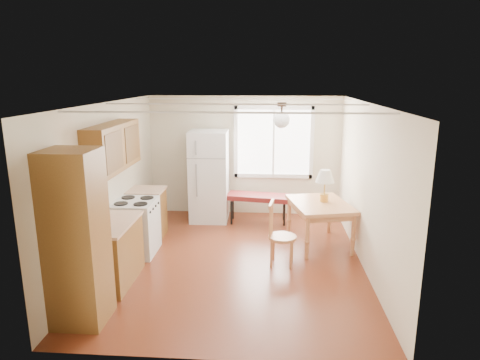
# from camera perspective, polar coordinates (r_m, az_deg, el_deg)

# --- Properties ---
(room_shell) EXTENTS (4.60, 5.60, 2.62)m
(room_shell) POSITION_cam_1_polar(r_m,az_deg,el_deg) (6.59, -0.64, -0.70)
(room_shell) COLOR #4D1D10
(room_shell) RESTS_ON ground
(kitchen_run) EXTENTS (0.65, 3.40, 2.20)m
(kitchen_run) POSITION_cam_1_polar(r_m,az_deg,el_deg) (6.48, -16.46, -5.31)
(kitchen_run) COLOR brown
(kitchen_run) RESTS_ON ground
(window_unit) EXTENTS (1.64, 0.05, 1.51)m
(window_unit) POSITION_cam_1_polar(r_m,az_deg,el_deg) (8.94, 4.50, 5.03)
(window_unit) COLOR white
(window_unit) RESTS_ON room_shell
(pendant_light) EXTENTS (0.26, 0.26, 0.40)m
(pendant_light) POSITION_cam_1_polar(r_m,az_deg,el_deg) (6.80, 5.57, 8.12)
(pendant_light) COLOR black
(pendant_light) RESTS_ON room_shell
(refrigerator) EXTENTS (0.77, 0.79, 1.84)m
(refrigerator) POSITION_cam_1_polar(r_m,az_deg,el_deg) (8.68, -4.14, 0.54)
(refrigerator) COLOR silver
(refrigerator) RESTS_ON ground
(bench) EXTENTS (1.31, 0.65, 0.58)m
(bench) POSITION_cam_1_polar(r_m,az_deg,el_deg) (8.59, 2.44, -2.37)
(bench) COLOR #591515
(bench) RESTS_ON ground
(dining_table) EXTENTS (1.17, 1.40, 0.77)m
(dining_table) POSITION_cam_1_polar(r_m,az_deg,el_deg) (7.52, 10.61, -3.75)
(dining_table) COLOR #B67446
(dining_table) RESTS_ON ground
(chair) EXTENTS (0.45, 0.44, 1.00)m
(chair) POSITION_cam_1_polar(r_m,az_deg,el_deg) (6.70, 4.88, -6.59)
(chair) COLOR #B67446
(chair) RESTS_ON ground
(table_lamp) EXTENTS (0.32, 0.32, 0.56)m
(table_lamp) POSITION_cam_1_polar(r_m,az_deg,el_deg) (7.48, 11.26, 0.18)
(table_lamp) COLOR #BA943B
(table_lamp) RESTS_ON dining_table
(coffee_maker) EXTENTS (0.23, 0.26, 0.34)m
(coffee_maker) POSITION_cam_1_polar(r_m,az_deg,el_deg) (5.94, -18.46, -5.34)
(coffee_maker) COLOR black
(coffee_maker) RESTS_ON kitchen_run
(kettle) EXTENTS (0.13, 0.13, 0.26)m
(kettle) POSITION_cam_1_polar(r_m,az_deg,el_deg) (6.19, -18.42, -4.74)
(kettle) COLOR red
(kettle) RESTS_ON kitchen_run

